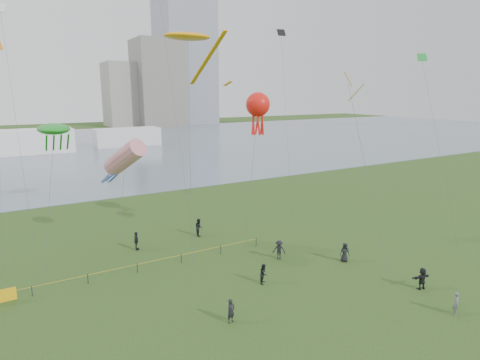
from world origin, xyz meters
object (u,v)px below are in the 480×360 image
kite_stingray (188,37)px  kite_octopus (258,105)px  fence (59,284)px  kite_flyer (456,303)px

kite_stingray → kite_octopus: bearing=-56.8°
fence → kite_octopus: bearing=3.2°
kite_flyer → kite_octopus: kite_octopus is taller
kite_flyer → kite_octopus: bearing=70.5°
fence → kite_stingray: bearing=21.4°
kite_flyer → kite_stingray: size_ratio=0.08×
fence → kite_octopus: kite_octopus is taller
fence → kite_flyer: 29.11m
fence → kite_stingray: kite_stingray is taller
fence → kite_flyer: size_ratio=14.44×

